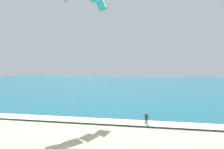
% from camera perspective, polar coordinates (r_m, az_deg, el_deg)
% --- Properties ---
extents(sea, '(200.00, 120.00, 0.20)m').
position_cam_1_polar(sea, '(87.46, 11.64, -2.59)').
color(sea, '#146075').
rests_on(sea, ground).
extents(surf_foam, '(200.00, 2.70, 0.04)m').
position_cam_1_polar(surf_foam, '(29.09, 11.55, -12.34)').
color(surf_foam, white).
rests_on(surf_foam, sea).
extents(surfboard, '(0.86, 1.47, 0.09)m').
position_cam_1_polar(surfboard, '(28.80, 8.83, -12.87)').
color(surfboard, '#239EC6').
rests_on(surfboard, ground).
extents(kitesurfer, '(0.63, 0.62, 1.69)m').
position_cam_1_polar(kitesurfer, '(28.59, 8.85, -11.09)').
color(kitesurfer, '#232328').
rests_on(kitesurfer, ground).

